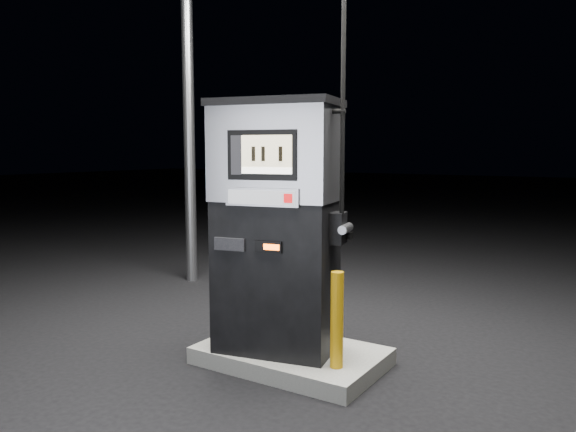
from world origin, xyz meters
The scene contains 5 objects.
ground centered at (0.00, 0.00, 0.00)m, with size 80.00×80.00×0.00m, color black.
pump_island centered at (0.00, 0.00, 0.07)m, with size 1.60×1.00×0.15m, color slate.
fuel_dispenser centered at (-0.09, -0.10, 1.28)m, with size 1.26×0.86×4.55m.
bollard_left centered at (-0.67, -0.12, 0.55)m, with size 0.11×0.11×0.80m, color #C98E0B.
bollard_right centered at (0.55, -0.18, 0.55)m, with size 0.11×0.11×0.79m, color #C98E0B.
Camera 1 is at (2.58, -4.12, 1.91)m, focal length 35.00 mm.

